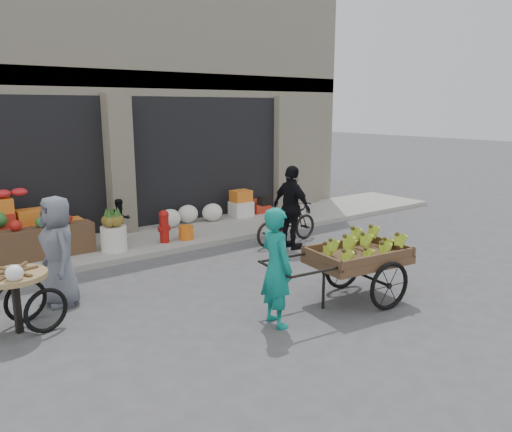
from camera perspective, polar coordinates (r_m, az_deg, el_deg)
ground at (r=7.91m, az=-0.91°, el=-9.74°), size 80.00×80.00×0.00m
sidewalk at (r=11.30m, az=-13.21°, el=-2.92°), size 18.00×2.20×0.12m
building at (r=14.62m, az=-20.29°, el=13.17°), size 14.00×6.45×7.00m
fruit_display at (r=10.73m, az=-26.20°, el=-1.33°), size 3.10×1.12×1.24m
pineapple_bin at (r=10.51m, az=-15.93°, el=-2.48°), size 0.52×0.52×0.50m
fire_hydrant at (r=10.85m, az=-10.46°, el=-1.02°), size 0.22×0.22×0.71m
orange_bucket at (r=11.09m, az=-7.99°, el=-1.88°), size 0.32×0.32×0.30m
right_bay_goods at (r=12.94m, az=-3.75°, el=0.90°), size 3.35×0.60×0.70m
seated_person at (r=11.14m, az=-15.20°, el=-0.47°), size 0.51×0.43×0.93m
banana_cart at (r=7.83m, az=11.28°, el=-4.27°), size 2.62×1.30×1.05m
vendor_woman at (r=6.85m, az=2.35°, el=-5.86°), size 0.47×0.65×1.67m
tricycle_cart at (r=7.40m, az=-25.83°, el=-7.94°), size 1.46×1.02×0.95m
vendor_grey at (r=8.12m, az=-21.65°, el=-3.74°), size 0.57×0.85×1.69m
bicycle at (r=11.08m, az=3.49°, el=-0.83°), size 1.74×0.68×0.90m
cyclist at (r=10.56m, az=4.10°, el=0.96°), size 0.49×1.07×1.78m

